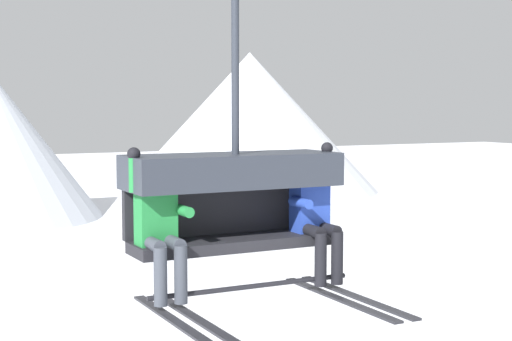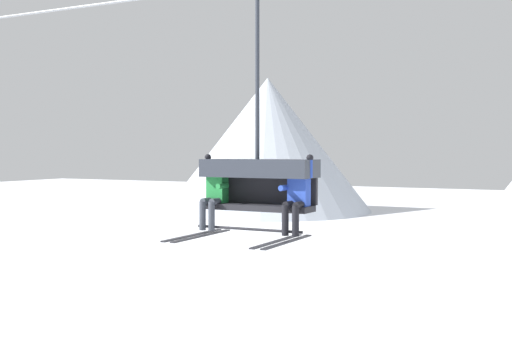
# 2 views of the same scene
# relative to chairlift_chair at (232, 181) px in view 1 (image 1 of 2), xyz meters

# --- Properties ---
(mountain_peak_east) EXTENTS (20.04, 20.04, 10.80)m
(mountain_peak_east) POSITION_rel_chairlift_chair_xyz_m (24.61, 48.38, -0.70)
(mountain_peak_east) COLOR white
(mountain_peak_east) RESTS_ON ground_plane
(chairlift_chair) EXTENTS (1.94, 0.74, 4.12)m
(chairlift_chair) POSITION_rel_chairlift_chair_xyz_m (0.00, 0.00, 0.00)
(chairlift_chair) COLOR #232328
(skier_green) EXTENTS (0.48, 1.70, 1.34)m
(skier_green) POSITION_rel_chairlift_chair_xyz_m (-0.77, -0.21, -0.32)
(skier_green) COLOR #23843D
(skier_blue) EXTENTS (0.48, 1.70, 1.34)m
(skier_blue) POSITION_rel_chairlift_chair_xyz_m (0.77, -0.21, -0.32)
(skier_blue) COLOR #2847B7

